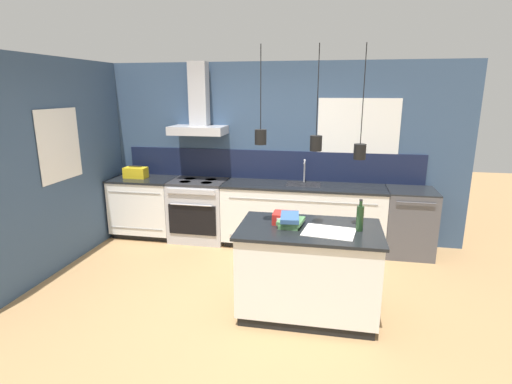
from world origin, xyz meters
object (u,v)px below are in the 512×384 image
object	(u,v)px
red_supply_box	(285,218)
yellow_toolbox	(136,173)
book_stack	(290,220)
bottle_on_island	(360,218)
dishwasher	(409,222)
oven_range	(199,210)

from	to	relation	value
red_supply_box	yellow_toolbox	size ratio (longest dim) A/B	0.72
book_stack	red_supply_box	xyz separation A→B (m)	(-0.06, 0.07, -0.00)
bottle_on_island	book_stack	size ratio (longest dim) A/B	0.91
bottle_on_island	book_stack	bearing A→B (deg)	178.50
dishwasher	bottle_on_island	bearing A→B (deg)	-113.90
dishwasher	book_stack	xyz separation A→B (m)	(-1.45, -1.76, 0.51)
book_stack	red_supply_box	world-z (taller)	book_stack
oven_range	red_supply_box	size ratio (longest dim) A/B	3.73
book_stack	red_supply_box	size ratio (longest dim) A/B	1.38
book_stack	yellow_toolbox	world-z (taller)	yellow_toolbox
oven_range	book_stack	xyz separation A→B (m)	(1.55, -1.76, 0.51)
dishwasher	bottle_on_island	size ratio (longest dim) A/B	2.95
dishwasher	book_stack	bearing A→B (deg)	-129.40
dishwasher	yellow_toolbox	xyz separation A→B (m)	(-3.99, 0.00, 0.54)
dishwasher	book_stack	world-z (taller)	book_stack
bottle_on_island	red_supply_box	bearing A→B (deg)	173.04
bottle_on_island	yellow_toolbox	bearing A→B (deg)	150.95
oven_range	dishwasher	world-z (taller)	same
dishwasher	bottle_on_island	xyz separation A→B (m)	(-0.79, -1.78, 0.58)
dishwasher	bottle_on_island	world-z (taller)	bottle_on_island
oven_range	red_supply_box	xyz separation A→B (m)	(1.50, -1.69, 0.51)
oven_range	bottle_on_island	distance (m)	2.90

